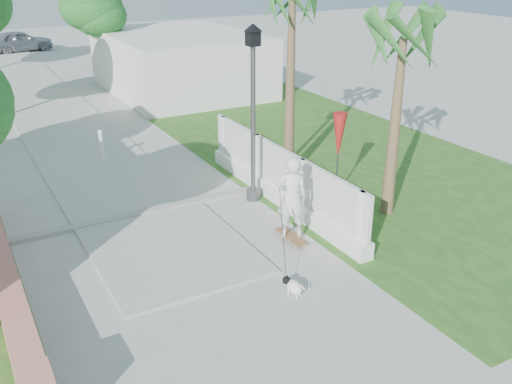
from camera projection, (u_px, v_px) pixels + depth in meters
ground at (260, 356)px, 9.13m from camera, size 90.00×90.00×0.00m
path_strip at (38, 96)px, 25.19m from camera, size 3.20×36.00×0.06m
curb at (140, 214)px, 13.93m from camera, size 6.50×0.25×0.10m
grass_right at (326, 148)px, 18.69m from camera, size 8.00×20.00×0.01m
pink_wall at (7, 288)px, 10.39m from camera, size 0.45×8.20×0.80m
lattice_fence at (280, 183)px, 14.46m from camera, size 0.35×7.00×1.50m
building_right at (180, 62)px, 25.77m from camera, size 6.00×8.00×2.60m
street_lamp at (253, 109)px, 13.90m from camera, size 0.44×0.44×4.44m
bollard at (102, 146)px, 17.03m from camera, size 0.14×0.14×1.09m
patio_umbrella at (339, 137)px, 14.23m from camera, size 0.36×0.36×2.30m
tree_path_right at (102, 11)px, 25.25m from camera, size 3.00×3.00×4.79m
palm_far at (292, 13)px, 14.65m from camera, size 1.80×1.80×5.30m
palm_near at (402, 50)px, 12.57m from camera, size 1.80×1.80×4.70m
skateboarder at (286, 221)px, 11.71m from camera, size 1.52×2.21×1.98m
dog at (293, 286)px, 10.67m from camera, size 0.37×0.51×0.37m
parked_car at (20, 41)px, 35.89m from camera, size 4.16×2.31×1.34m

